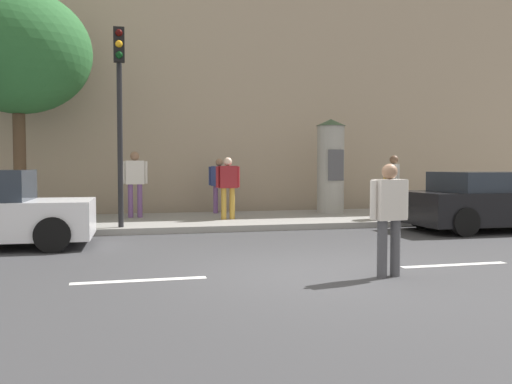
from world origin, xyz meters
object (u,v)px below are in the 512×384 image
object	(u,v)px
traffic_light	(120,95)
pedestrian_tallest	(393,181)
poster_column	(331,165)
pedestrian_with_bag	(135,178)
parked_car_red	(499,202)
street_tree	(18,52)
pedestrian_in_light_jacket	(389,211)
pedestrian_with_backpack	(228,182)
pedestrian_in_dark_shirt	(219,181)

from	to	relation	value
traffic_light	pedestrian_tallest	distance (m)	7.32
poster_column	pedestrian_with_bag	world-z (taller)	poster_column
poster_column	parked_car_red	xyz separation A→B (m)	(2.73, -3.95, -0.87)
street_tree	pedestrian_in_light_jacket	world-z (taller)	street_tree
traffic_light	pedestrian_with_backpack	bearing A→B (deg)	26.58
traffic_light	pedestrian_tallest	bearing A→B (deg)	4.28
street_tree	pedestrian_with_backpack	distance (m)	6.21
pedestrian_with_bag	parked_car_red	world-z (taller)	pedestrian_with_bag
pedestrian_in_light_jacket	pedestrian_tallest	world-z (taller)	pedestrian_tallest
poster_column	pedestrian_in_light_jacket	size ratio (longest dim) A/B	1.77
poster_column	pedestrian_with_backpack	size ratio (longest dim) A/B	1.72
traffic_light	pedestrian_with_bag	bearing A→B (deg)	81.04
traffic_light	pedestrian_in_dark_shirt	world-z (taller)	traffic_light
pedestrian_with_bag	parked_car_red	size ratio (longest dim) A/B	0.39
pedestrian_in_light_jacket	pedestrian_with_backpack	xyz separation A→B (m)	(-0.86, 7.18, 0.20)
pedestrian_with_bag	pedestrian_in_dark_shirt	world-z (taller)	pedestrian_with_bag
traffic_light	pedestrian_with_backpack	size ratio (longest dim) A/B	2.75
pedestrian_tallest	pedestrian_with_backpack	bearing A→B (deg)	169.01
poster_column	pedestrian_tallest	bearing A→B (deg)	-64.85
pedestrian_with_backpack	pedestrian_with_bag	size ratio (longest dim) A/B	0.91
pedestrian_tallest	pedestrian_in_dark_shirt	world-z (taller)	pedestrian_tallest
pedestrian_with_bag	parked_car_red	xyz separation A→B (m)	(8.41, -3.87, -0.54)
pedestrian_in_light_jacket	traffic_light	bearing A→B (deg)	121.65
pedestrian_tallest	pedestrian_in_light_jacket	bearing A→B (deg)	-118.48
pedestrian_in_light_jacket	pedestrian_in_dark_shirt	xyz separation A→B (m)	(-0.74, 9.01, 0.19)
poster_column	street_tree	world-z (taller)	street_tree
pedestrian_with_bag	parked_car_red	bearing A→B (deg)	-24.67
poster_column	pedestrian_in_dark_shirt	xyz separation A→B (m)	(-3.23, 0.64, -0.45)
parked_car_red	pedestrian_tallest	bearing A→B (deg)	132.89
pedestrian_with_bag	pedestrian_tallest	world-z (taller)	pedestrian_with_bag
pedestrian_with_bag	pedestrian_tallest	size ratio (longest dim) A/B	1.06
traffic_light	pedestrian_with_bag	size ratio (longest dim) A/B	2.50
traffic_light	poster_column	xyz separation A→B (m)	(6.07, 2.56, -1.57)
pedestrian_with_bag	pedestrian_in_dark_shirt	distance (m)	2.56
traffic_light	pedestrian_in_light_jacket	size ratio (longest dim) A/B	2.83
pedestrian_with_backpack	pedestrian_in_dark_shirt	size ratio (longest dim) A/B	1.01
parked_car_red	street_tree	bearing A→B (deg)	161.91
pedestrian_with_backpack	parked_car_red	world-z (taller)	pedestrian_with_backpack
street_tree	pedestrian_tallest	world-z (taller)	street_tree
pedestrian_in_light_jacket	pedestrian_with_bag	xyz separation A→B (m)	(-3.19, 8.29, 0.31)
street_tree	poster_column	bearing A→B (deg)	1.78
poster_column	parked_car_red	size ratio (longest dim) A/B	0.61
pedestrian_with_backpack	pedestrian_with_bag	bearing A→B (deg)	154.48
street_tree	pedestrian_with_bag	size ratio (longest dim) A/B	3.27
traffic_light	pedestrian_in_light_jacket	world-z (taller)	traffic_light
street_tree	pedestrian_tallest	bearing A→B (deg)	-10.55
pedestrian_with_bag	traffic_light	bearing A→B (deg)	-98.96
pedestrian_in_light_jacket	pedestrian_with_backpack	distance (m)	7.23
traffic_light	pedestrian_tallest	world-z (taller)	traffic_light
traffic_light	street_tree	size ratio (longest dim) A/B	0.76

